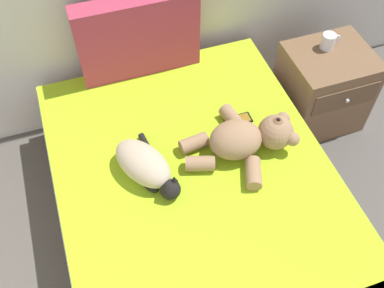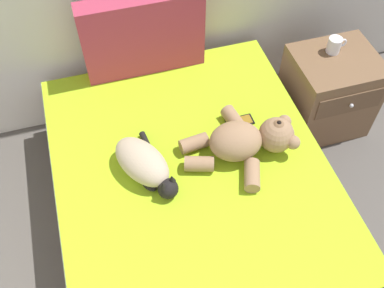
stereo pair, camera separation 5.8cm
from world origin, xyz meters
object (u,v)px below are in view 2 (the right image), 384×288
object	(u,v)px
teddy_bear	(247,140)
cat	(145,164)
bed	(199,213)
mug	(335,45)
nightstand	(328,92)
patterned_cushion	(143,35)
cell_phone	(240,122)

from	to	relation	value
teddy_bear	cat	bearing A→B (deg)	178.84
bed	mug	xyz separation A→B (m)	(1.02, 0.64, 0.36)
bed	cat	xyz separation A→B (m)	(-0.23, 0.17, 0.30)
bed	nightstand	xyz separation A→B (m)	(1.02, 0.57, 0.05)
cat	nightstand	xyz separation A→B (m)	(1.25, 0.40, -0.26)
cat	teddy_bear	xyz separation A→B (m)	(0.52, -0.01, 0.01)
bed	patterned_cushion	bearing A→B (deg)	93.38
bed	cell_phone	world-z (taller)	cell_phone
bed	cell_phone	distance (m)	0.54
bed	patterned_cushion	world-z (taller)	patterned_cushion
patterned_cushion	mug	world-z (taller)	patterned_cushion
cat	teddy_bear	distance (m)	0.52
nightstand	mug	bearing A→B (deg)	92.83
bed	mug	world-z (taller)	mug
patterned_cushion	teddy_bear	world-z (taller)	patterned_cushion
teddy_bear	cell_phone	distance (m)	0.21
cell_phone	nightstand	bearing A→B (deg)	17.77
nightstand	mug	xyz separation A→B (m)	(-0.00, 0.07, 0.32)
cat	cell_phone	distance (m)	0.59
teddy_bear	nightstand	bearing A→B (deg)	29.36
teddy_bear	mug	xyz separation A→B (m)	(0.72, 0.48, 0.05)
bed	cat	bearing A→B (deg)	143.36
teddy_bear	cell_phone	size ratio (longest dim) A/B	4.04
cell_phone	mug	world-z (taller)	mug
nightstand	teddy_bear	bearing A→B (deg)	-150.64
mug	bed	bearing A→B (deg)	-147.80
bed	mug	size ratio (longest dim) A/B	16.61
bed	mug	bearing A→B (deg)	32.20
patterned_cushion	cat	size ratio (longest dim) A/B	1.55
bed	teddy_bear	world-z (taller)	teddy_bear
bed	teddy_bear	distance (m)	0.46
nightstand	patterned_cushion	bearing A→B (deg)	162.25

